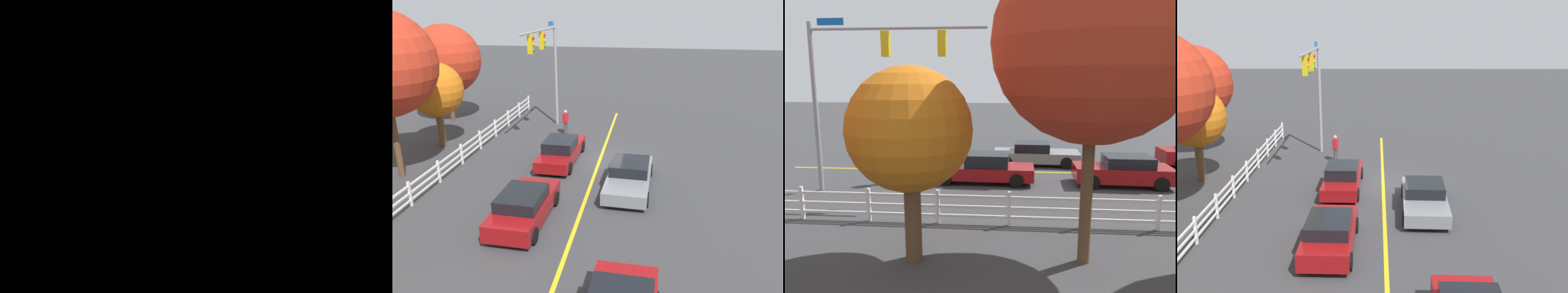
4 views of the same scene
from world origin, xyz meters
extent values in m
plane|color=#38383A|center=(0.00, 0.00, 0.00)|extent=(120.00, 120.00, 0.00)
cube|color=gold|center=(-4.00, 0.00, 0.00)|extent=(28.00, 0.16, 0.01)
cylinder|color=gray|center=(6.35, 4.01, 3.53)|extent=(0.20, 0.20, 7.05)
cylinder|color=gray|center=(2.74, 4.01, 6.75)|extent=(7.22, 0.12, 0.12)
cube|color=#0C59B2|center=(5.45, 4.03, 7.03)|extent=(1.10, 0.03, 0.28)
cube|color=gold|center=(3.21, 4.01, 6.15)|extent=(0.32, 0.28, 1.00)
sphere|color=red|center=(3.21, 3.86, 6.47)|extent=(0.17, 0.17, 0.17)
sphere|color=orange|center=(3.21, 3.86, 6.15)|extent=(0.17, 0.17, 0.17)
sphere|color=#148C19|center=(3.21, 3.86, 5.83)|extent=(0.17, 0.17, 0.17)
cube|color=gold|center=(0.93, 4.01, 6.15)|extent=(0.32, 0.28, 1.00)
sphere|color=red|center=(0.93, 3.86, 6.47)|extent=(0.17, 0.17, 0.17)
sphere|color=orange|center=(0.93, 3.86, 6.15)|extent=(0.17, 0.17, 0.17)
sphere|color=#148C19|center=(0.93, 3.86, 5.83)|extent=(0.17, 0.17, 0.17)
cube|color=maroon|center=(-0.52, 2.07, 0.51)|extent=(4.82, 1.87, 0.58)
cube|color=black|center=(-0.76, 2.08, 1.09)|extent=(2.01, 1.62, 0.58)
cylinder|color=black|center=(1.13, 2.84, 0.32)|extent=(0.65, 0.24, 0.64)
cylinder|color=black|center=(1.08, 1.22, 0.32)|extent=(0.65, 0.24, 0.64)
cylinder|color=black|center=(-2.12, 2.93, 0.32)|extent=(0.65, 0.24, 0.64)
cylinder|color=black|center=(-2.16, 1.30, 0.32)|extent=(0.65, 0.24, 0.64)
cube|color=maroon|center=(-6.89, 2.09, 0.56)|extent=(4.31, 1.92, 0.68)
cube|color=black|center=(-7.10, 2.10, 1.13)|extent=(2.09, 1.68, 0.48)
cylinder|color=black|center=(-5.42, 2.89, 0.32)|extent=(0.65, 0.24, 0.64)
cylinder|color=black|center=(-5.47, 1.21, 0.32)|extent=(0.65, 0.24, 0.64)
cylinder|color=black|center=(-8.31, 2.97, 0.32)|extent=(0.65, 0.24, 0.64)
cylinder|color=black|center=(-8.36, 1.29, 0.32)|extent=(0.65, 0.24, 0.64)
cube|color=slate|center=(-3.26, -1.83, 0.50)|extent=(4.82, 2.12, 0.56)
cube|color=black|center=(-3.02, -1.84, 1.03)|extent=(1.98, 1.82, 0.50)
cylinder|color=black|center=(-4.91, -2.68, 0.32)|extent=(0.65, 0.24, 0.64)
cylinder|color=black|center=(-4.84, -0.86, 0.32)|extent=(0.65, 0.24, 0.64)
cylinder|color=black|center=(-1.68, -2.80, 0.32)|extent=(0.65, 0.24, 0.64)
cylinder|color=black|center=(-1.61, -0.98, 0.32)|extent=(0.65, 0.24, 0.64)
cylinder|color=#3F3F42|center=(3.96, 2.89, 0.42)|extent=(0.16, 0.16, 0.85)
cylinder|color=#3F3F42|center=(4.15, 2.83, 0.42)|extent=(0.16, 0.16, 0.85)
cube|color=red|center=(4.06, 2.86, 1.16)|extent=(0.46, 0.36, 0.62)
sphere|color=tan|center=(4.06, 2.86, 1.58)|extent=(0.22, 0.22, 0.22)
cube|color=white|center=(-6.55, 7.33, 0.57)|extent=(0.10, 0.10, 1.15)
cube|color=white|center=(-4.18, 7.33, 0.57)|extent=(0.10, 0.10, 1.15)
cube|color=white|center=(-1.82, 7.33, 0.57)|extent=(0.10, 0.10, 1.15)
cube|color=white|center=(0.55, 7.33, 0.57)|extent=(0.10, 0.10, 1.15)
cube|color=white|center=(2.91, 7.33, 0.57)|extent=(0.10, 0.10, 1.15)
cube|color=white|center=(5.27, 7.33, 0.57)|extent=(0.10, 0.10, 1.15)
cube|color=white|center=(7.64, 7.33, 0.57)|extent=(0.10, 0.10, 1.15)
cube|color=white|center=(10.00, 7.33, 0.57)|extent=(0.10, 0.10, 1.15)
cube|color=white|center=(-3.00, 7.33, 0.95)|extent=(26.00, 0.06, 0.09)
cube|color=white|center=(-3.00, 7.33, 0.60)|extent=(26.00, 0.06, 0.09)
cube|color=white|center=(-3.00, 7.33, 0.28)|extent=(26.00, 0.06, 0.09)
cylinder|color=brown|center=(6.01, 11.98, 1.33)|extent=(0.33, 0.33, 2.65)
sphere|color=#B22D19|center=(6.01, 11.98, 4.50)|extent=(4.93, 4.93, 4.93)
cylinder|color=brown|center=(0.69, 9.86, 1.15)|extent=(0.44, 0.44, 2.30)
sphere|color=#C66614|center=(0.69, 9.86, 3.50)|extent=(3.20, 3.20, 3.20)
camera|label=1|loc=(-12.67, 10.58, 5.14)|focal=30.60mm
camera|label=2|loc=(-19.80, -2.63, 8.19)|focal=35.32mm
camera|label=3|loc=(-1.85, 18.91, 4.71)|focal=34.02mm
camera|label=4|loc=(-22.27, 0.36, 8.36)|focal=41.30mm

